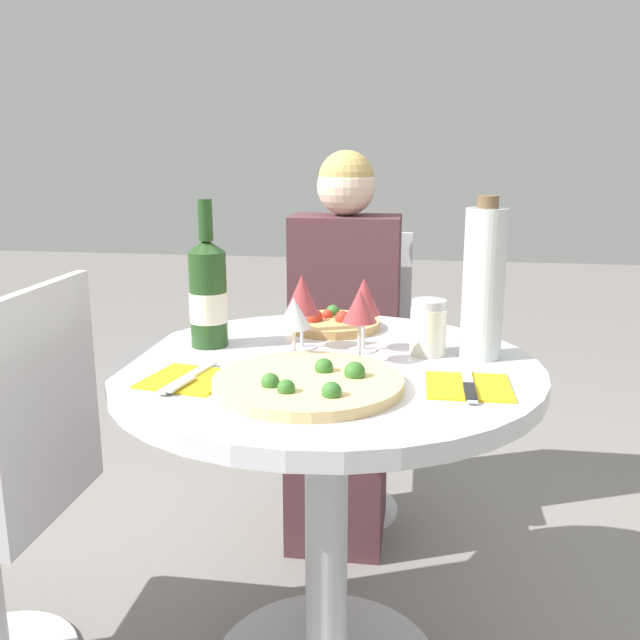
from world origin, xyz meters
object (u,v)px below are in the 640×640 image
Objects in this scene: seated_diner at (342,366)px; tall_carafe at (484,283)px; chair_empty_side at (5,497)px; dining_table at (327,446)px; chair_behind_diner at (347,379)px; pizza_large at (309,383)px; wine_bottle at (208,293)px.

seated_diner reaches higher than tall_carafe.
tall_carafe reaches higher than chair_empty_side.
dining_table is 0.97× the size of chair_behind_diner.
tall_carafe is at bearing 116.10° from chair_behind_diner.
chair_empty_side reaches higher than dining_table.
pizza_large is (0.04, -0.96, 0.31)m from chair_behind_diner.
chair_behind_diner is at bearing 92.20° from pizza_large.
seated_diner reaches higher than pizza_large.
dining_table is 0.75× the size of seated_diner.
chair_empty_side is at bearing -172.86° from dining_table.
wine_bottle is (-0.27, 0.09, 0.30)m from dining_table.
chair_behind_diner is at bearing -90.00° from seated_diner.
dining_table is at bearing -82.86° from chair_empty_side.
chair_behind_diner is at bearing 116.10° from tall_carafe.
tall_carafe reaches higher than dining_table.
seated_diner is at bearing -40.01° from chair_empty_side.
tall_carafe is (0.30, 0.08, 0.33)m from dining_table.
chair_behind_diner reaches higher than dining_table.
seated_diner reaches higher than chair_empty_side.
chair_behind_diner is 0.16m from seated_diner.
dining_table is 2.62× the size of tall_carafe.
tall_carafe is (0.57, -0.00, 0.04)m from wine_bottle.
pizza_large is 1.09× the size of wine_bottle.
seated_diner is 0.77m from tall_carafe.
seated_diner reaches higher than chair_behind_diner.
chair_empty_side is 2.57× the size of pizza_large.
pizza_large is 1.05× the size of tall_carafe.
dining_table is at bearing 94.03° from seated_diner.
dining_table is 0.69m from chair_empty_side.
wine_bottle is (-0.22, -0.58, 0.33)m from seated_diner.
seated_diner is 1.29× the size of chair_empty_side.
chair_empty_side is (-0.63, -0.89, 0.00)m from chair_behind_diner.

